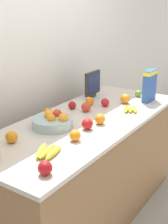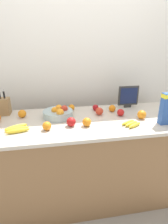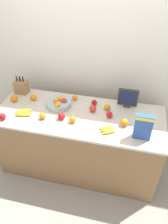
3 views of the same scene
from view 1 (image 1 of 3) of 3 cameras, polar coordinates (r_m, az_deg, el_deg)
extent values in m
plane|color=gray|center=(2.89, 0.32, -18.16)|extent=(14.00, 14.00, 0.00)
cube|color=silver|center=(2.72, -10.60, 9.25)|extent=(9.00, 0.06, 2.60)
cube|color=olive|center=(2.65, 0.34, -10.70)|extent=(1.97, 0.77, 0.87)
cube|color=beige|center=(2.46, 0.36, -1.60)|extent=(2.00, 0.80, 0.03)
cube|color=#2D2D2D|center=(3.02, 1.56, 3.00)|extent=(0.08, 0.03, 0.03)
cube|color=#2D2D2D|center=(2.98, 1.58, 5.32)|extent=(0.24, 0.02, 0.22)
cube|color=#19234C|center=(2.98, 1.81, 5.29)|extent=(0.20, 0.00, 0.18)
cube|color=#2D56A8|center=(2.92, 11.89, 4.72)|extent=(0.18, 0.07, 0.29)
cube|color=yellow|center=(2.90, 12.05, 7.03)|extent=(0.18, 0.07, 0.04)
cylinder|color=#99B2B7|center=(2.29, -5.78, -1.97)|extent=(0.30, 0.30, 0.07)
sphere|color=red|center=(2.33, -4.93, -0.34)|extent=(0.07, 0.07, 0.07)
sphere|color=orange|center=(2.31, -6.49, -0.57)|extent=(0.07, 0.07, 0.07)
sphere|color=orange|center=(2.24, -6.02, -1.18)|extent=(0.06, 0.06, 0.06)
sphere|color=orange|center=(2.23, -3.77, -1.13)|extent=(0.07, 0.07, 0.07)
ellipsoid|color=yellow|center=(2.66, 9.25, 0.53)|extent=(0.16, 0.11, 0.03)
ellipsoid|color=yellow|center=(2.66, 8.48, 0.54)|extent=(0.16, 0.10, 0.03)
ellipsoid|color=yellow|center=(2.65, 7.71, 0.54)|extent=(0.16, 0.10, 0.03)
ellipsoid|color=yellow|center=(1.91, -7.84, -7.04)|extent=(0.19, 0.12, 0.04)
ellipsoid|color=yellow|center=(1.90, -6.72, -7.19)|extent=(0.20, 0.08, 0.04)
ellipsoid|color=yellow|center=(1.89, -5.59, -7.35)|extent=(0.20, 0.08, 0.04)
sphere|color=red|center=(2.24, 0.61, -2.20)|extent=(0.08, 0.08, 0.08)
sphere|color=#A31419|center=(1.68, -7.13, -10.11)|extent=(0.08, 0.08, 0.08)
sphere|color=red|center=(2.74, 3.87, 1.76)|extent=(0.07, 0.07, 0.07)
sphere|color=#6B9E33|center=(3.07, 9.90, 3.34)|extent=(0.07, 0.07, 0.07)
sphere|color=red|center=(2.60, 0.36, 0.91)|extent=(0.08, 0.08, 0.08)
sphere|color=#A31419|center=(2.67, -2.18, 1.25)|extent=(0.07, 0.07, 0.07)
sphere|color=orange|center=(2.06, -1.64, -4.33)|extent=(0.08, 0.08, 0.08)
sphere|color=orange|center=(2.51, -6.59, -0.11)|extent=(0.07, 0.07, 0.07)
sphere|color=orange|center=(2.08, -13.11, -4.47)|extent=(0.08, 0.08, 0.08)
sphere|color=orange|center=(2.34, 2.95, -1.31)|extent=(0.08, 0.08, 0.08)
sphere|color=orange|center=(2.84, 7.55, 2.41)|extent=(0.09, 0.09, 0.09)
sphere|color=orange|center=(2.77, 1.03, 2.00)|extent=(0.08, 0.08, 0.08)
camera|label=2|loc=(1.65, 44.07, 7.64)|focal=28.00mm
camera|label=3|loc=(2.63, 55.48, 28.27)|focal=35.00mm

